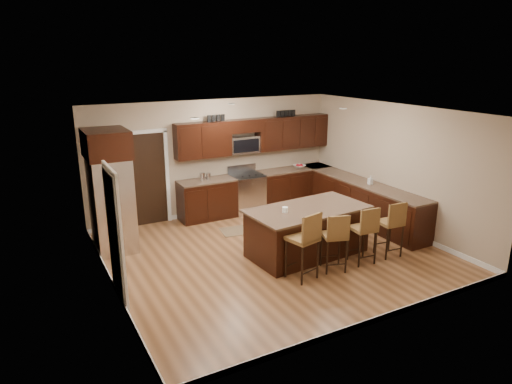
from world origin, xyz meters
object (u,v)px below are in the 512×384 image
stool_right (365,229)px  stool_extra (392,223)px  stool_left (306,238)px  stool_mid (336,236)px  refrigerator (110,190)px  range (247,193)px  island (307,233)px

stool_right → stool_extra: same height
stool_left → stool_extra: bearing=-12.8°
stool_mid → stool_right: size_ratio=0.98×
stool_left → stool_right: bearing=-12.7°
stool_mid → stool_extra: stool_extra is taller
stool_left → refrigerator: (-2.55, 2.82, 0.46)m
refrigerator → stool_extra: bearing=-32.1°
range → stool_left: 3.69m
island → stool_right: 1.11m
range → stool_right: (0.54, -3.60, 0.20)m
stool_mid → stool_right: stool_right is taller
refrigerator → stool_mid: bearing=-41.5°
island → refrigerator: size_ratio=1.00×
stool_left → refrigerator: bearing=119.1°
stool_left → stool_mid: 0.64m
island → stool_right: bearing=-55.7°
range → stool_right: range is taller
island → refrigerator: bearing=143.9°
stool_left → stool_mid: bearing=-12.1°
stool_right → refrigerator: refrigerator is taller
stool_right → refrigerator: (-3.84, 2.82, 0.53)m
range → stool_mid: 3.60m
stool_left → stool_mid: size_ratio=1.12×
stool_left → refrigerator: refrigerator is taller
refrigerator → range: bearing=13.3°
stool_left → stool_right: size_ratio=1.10×
stool_mid → island: bearing=109.3°
stool_extra → stool_mid: bearing=-175.6°
range → island: (-0.13, -2.75, -0.04)m
stool_mid → stool_extra: (1.31, -0.00, 0.01)m
refrigerator → stool_extra: refrigerator is taller
stool_right → stool_mid: bearing=-175.8°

